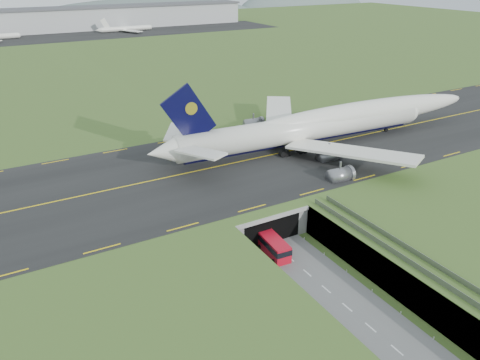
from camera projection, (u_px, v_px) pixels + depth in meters
ground at (297, 265)px, 81.37m from camera, size 900.00×900.00×0.00m
airfield_deck at (298, 251)px, 80.11m from camera, size 800.00×800.00×6.00m
trench_road at (324, 288)px, 75.39m from camera, size 12.00×75.00×0.20m
taxiway at (212, 168)px, 104.93m from camera, size 800.00×44.00×0.18m
tunnel_portal at (248, 209)px, 93.19m from camera, size 17.00×22.30×6.00m
guideway at (436, 279)px, 68.94m from camera, size 3.00×53.00×7.05m
jumbo_jet at (327, 124)px, 117.19m from camera, size 93.19×60.12×19.92m
shuttle_tram at (274, 247)px, 83.52m from camera, size 3.51×8.05×3.20m
cargo_terminal at (35, 21)px, 312.31m from camera, size 320.00×67.00×15.60m
distant_hills at (90, 24)px, 451.96m from camera, size 700.00×91.00×60.00m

